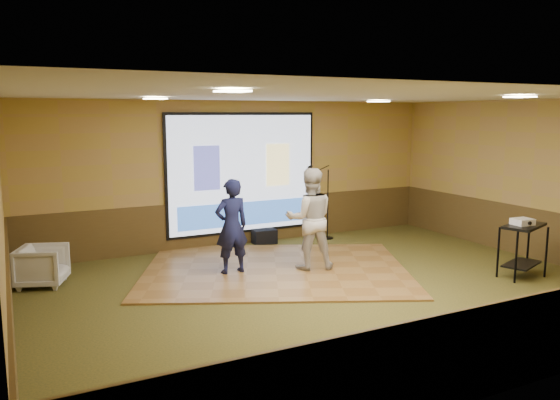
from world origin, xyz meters
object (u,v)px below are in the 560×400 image
player_right (310,219)px  duffel_bag (264,236)px  av_table (523,241)px  projector (522,222)px  dance_floor (276,269)px  mic_stand (325,217)px  projector_screen (243,175)px  banquet_chair (42,266)px  player_left (232,226)px

player_right → duffel_bag: size_ratio=3.65×
av_table → player_right: bearing=146.2°
projector → dance_floor: bearing=151.2°
dance_floor → mic_stand: 2.71m
projector_screen → banquet_chair: 4.33m
player_right → av_table: bearing=165.0°
projector_screen → dance_floor: 2.56m
projector_screen → projector: bearing=-53.7°
player_left → av_table: size_ratio=1.79×
projector_screen → mic_stand: size_ratio=2.01×
player_right → av_table: size_ratio=1.96×
projector → duffel_bag: bearing=128.1°
banquet_chair → duffel_bag: bearing=-56.5°
dance_floor → av_table: av_table is taller
player_right → player_left: bearing=3.4°
projector_screen → dance_floor: projector_screen is taller
player_left → av_table: bearing=149.6°
player_right → mic_stand: (1.53, 1.95, -0.43)m
banquet_chair → av_table: bearing=-92.9°
player_left → mic_stand: bearing=-152.5°
player_right → duffel_bag: (0.13, 2.15, -0.77)m
player_left → player_right: player_right is taller
player_left → projector: bearing=149.3°
projector_screen → player_right: size_ratio=1.87×
projector_screen → duffel_bag: (0.40, -0.19, -1.32)m
projector → duffel_bag: (-2.79, 4.15, -0.81)m
mic_stand → banquet_chair: bearing=-166.0°
projector_screen → banquet_chair: projector_screen is taller
mic_stand → av_table: bearing=-63.8°
dance_floor → projector: projector is taller
dance_floor → banquet_chair: size_ratio=6.36×
dance_floor → mic_stand: (2.06, 1.70, 0.48)m
av_table → projector: bearing=-176.8°
dance_floor → player_left: size_ratio=2.81×
mic_stand → banquet_chair: mic_stand is taller
av_table → banquet_chair: 7.90m
projector_screen → dance_floor: (-0.28, -2.08, -1.46)m
projector_screen → duffel_bag: 1.39m
projector_screen → player_right: bearing=-83.6°
dance_floor → player_right: 1.08m
player_left → mic_stand: (2.85, 1.59, -0.35)m
player_left → player_right: 1.37m
player_left → banquet_chair: (-2.94, 0.79, -0.52)m
duffel_bag → mic_stand: bearing=-8.2°
projector_screen → banquet_chair: size_ratio=4.64×
player_left → projector: player_left is taller
projector_screen → projector: (3.19, -4.34, -0.51)m
av_table → banquet_chair: size_ratio=1.27×
projector_screen → player_right: (0.26, -2.34, -0.55)m
av_table → mic_stand: mic_stand is taller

